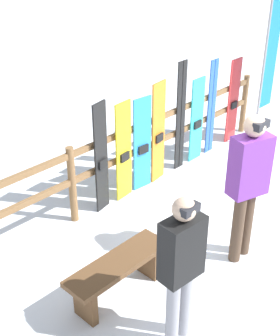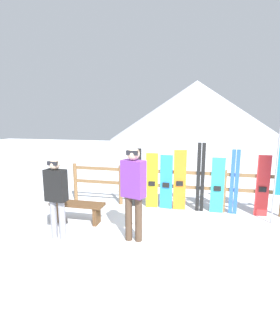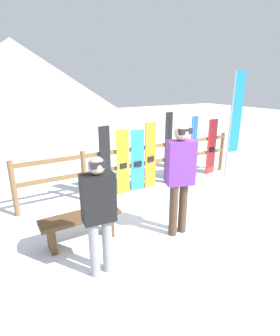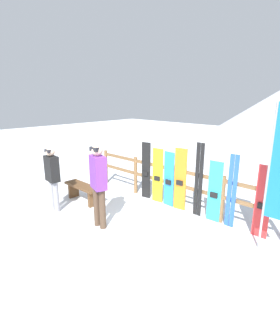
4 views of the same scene
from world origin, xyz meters
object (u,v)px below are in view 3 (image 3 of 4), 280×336
at_px(snowboard_cyan, 181,154).
at_px(ski_pair_blue, 193,148).
at_px(snowboard_orange, 150,156).
at_px(rental_flag, 235,118).
at_px(snowboard_black_stripe, 105,163).
at_px(person_purple, 180,173).
at_px(bench, 81,222).
at_px(person_black, 99,209).
at_px(snowboard_red, 211,147).
at_px(ski_pair_black, 168,149).
at_px(snowboard_yellow, 123,163).
at_px(snowboard_blue, 138,161).

distance_m(snowboard_cyan, ski_pair_blue, 0.40).
distance_m(snowboard_orange, rental_flag, 2.38).
bearing_deg(ski_pair_blue, snowboard_orange, -179.85).
xyz_separation_m(snowboard_cyan, ski_pair_blue, (0.38, 0.00, 0.11)).
bearing_deg(snowboard_black_stripe, person_purple, -77.50).
height_order(bench, ski_pair_blue, ski_pair_blue).
height_order(bench, person_black, person_black).
xyz_separation_m(snowboard_orange, snowboard_cyan, (0.92, -0.00, -0.08)).
bearing_deg(ski_pair_blue, snowboard_black_stripe, -179.92).
xyz_separation_m(bench, snowboard_red, (4.07, 1.36, 0.40)).
bearing_deg(snowboard_cyan, snowboard_orange, 179.99).
bearing_deg(rental_flag, ski_pair_blue, 155.66).
bearing_deg(snowboard_cyan, ski_pair_black, 179.51).
bearing_deg(rental_flag, snowboard_yellow, 172.01).
xyz_separation_m(snowboard_orange, rental_flag, (2.21, -0.41, 0.77)).
distance_m(snowboard_orange, snowboard_cyan, 0.92).
relative_size(person_purple, snowboard_blue, 1.28).
bearing_deg(snowboard_orange, snowboard_blue, -179.98).
height_order(snowboard_black_stripe, snowboard_orange, snowboard_black_stripe).
xyz_separation_m(person_purple, snowboard_cyan, (1.61, 1.92, -0.37)).
height_order(person_black, ski_pair_blue, ski_pair_blue).
xyz_separation_m(snowboard_yellow, snowboard_red, (2.64, 0.00, 0.02)).
bearing_deg(bench, snowboard_cyan, 24.09).
height_order(snowboard_cyan, snowboard_red, snowboard_red).
bearing_deg(snowboard_black_stripe, person_black, -115.05).
relative_size(person_purple, person_black, 1.14).
height_order(snowboard_yellow, snowboard_red, snowboard_red).
bearing_deg(ski_pair_blue, person_black, -147.63).
xyz_separation_m(snowboard_blue, rental_flag, (2.56, -0.41, 0.84)).
distance_m(snowboard_yellow, snowboard_cyan, 1.63).
height_order(bench, person_purple, person_purple).
bearing_deg(rental_flag, snowboard_cyan, 162.45).
bearing_deg(snowboard_blue, rental_flag, -9.13).
xyz_separation_m(person_purple, person_black, (-1.44, -0.25, -0.13)).
bearing_deg(snowboard_blue, person_black, -129.53).
bearing_deg(person_black, snowboard_cyan, 35.46).
bearing_deg(snowboard_orange, ski_pair_black, 0.38).
height_order(snowboard_black_stripe, snowboard_red, snowboard_black_stripe).
relative_size(bench, ski_pair_blue, 0.76).
bearing_deg(bench, ski_pair_blue, 21.71).
bearing_deg(snowboard_yellow, snowboard_black_stripe, 179.99).
distance_m(snowboard_black_stripe, rental_flag, 3.45).
height_order(bench, rental_flag, rental_flag).
xyz_separation_m(ski_pair_blue, snowboard_red, (0.63, -0.00, -0.06)).
distance_m(person_purple, snowboard_orange, 2.06).
relative_size(snowboard_blue, rental_flag, 0.53).
distance_m(bench, snowboard_orange, 2.57).
height_order(person_purple, snowboard_yellow, person_purple).
bearing_deg(bench, person_purple, -21.10).
relative_size(person_purple, snowboard_yellow, 1.25).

